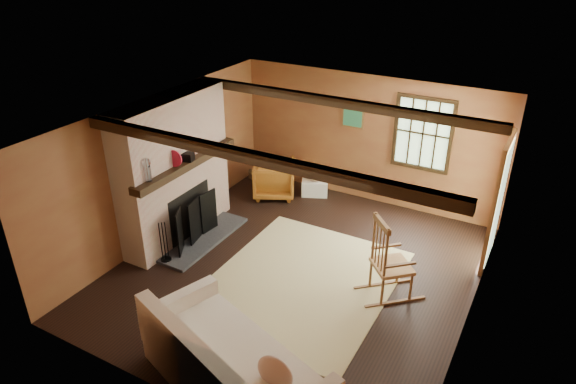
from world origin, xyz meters
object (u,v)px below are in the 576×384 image
Objects in this scene: armchair at (274,178)px; sofa at (229,371)px; rocking_chair at (389,264)px; laundry_basket at (315,187)px; fireplace at (176,175)px.

sofa is at bearing 87.63° from armchair.
laundry_basket is at bearing 1.99° from rocking_chair.
sofa is at bearing 117.24° from rocking_chair.
armchair is (-2.95, 1.90, -0.17)m from rocking_chair.
fireplace is 3.69m from sofa.
rocking_chair reaches higher than armchair.
armchair is (-2.02, 4.42, 0.02)m from sofa.
sofa reaches higher than laundry_basket.
laundry_basket is 0.82m from armchair.
sofa is 5.06× the size of laundry_basket.
fireplace is 2.93m from laundry_basket.
sofa is 5.04m from laundry_basket.
laundry_basket is at bearing -174.73° from armchair.
rocking_chair is 3.52m from armchair.
rocking_chair is 3.28m from laundry_basket.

